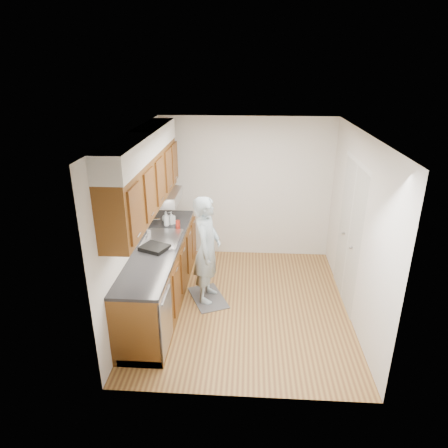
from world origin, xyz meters
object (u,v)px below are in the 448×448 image
at_px(soap_bottle_c, 166,217).
at_px(soap_bottle_b, 171,218).
at_px(soda_can, 178,224).
at_px(dish_rack, 155,248).
at_px(soap_bottle_a, 166,219).
at_px(person, 207,243).

bearing_deg(soap_bottle_c, soap_bottle_b, -39.09).
xyz_separation_m(soda_can, dish_rack, (-0.19, -0.77, -0.04)).
height_order(soap_bottle_c, soda_can, soap_bottle_c).
bearing_deg(dish_rack, soda_can, 100.12).
distance_m(soap_bottle_b, soda_can, 0.22).
bearing_deg(soap_bottle_c, soda_can, -47.16).
height_order(soap_bottle_c, dish_rack, soap_bottle_c).
distance_m(soap_bottle_a, soap_bottle_b, 0.10).
bearing_deg(dish_rack, soap_bottle_b, 110.31).
relative_size(soap_bottle_a, dish_rack, 0.69).
relative_size(person, soda_can, 14.39).
bearing_deg(dish_rack, person, 47.37).
bearing_deg(soda_can, soap_bottle_b, 127.72).
bearing_deg(soap_bottle_c, dish_rack, -87.33).
bearing_deg(dish_rack, soap_bottle_c, 116.47).
xyz_separation_m(soap_bottle_a, soda_can, (0.19, -0.09, -0.06)).
height_order(soap_bottle_a, soap_bottle_c, soap_bottle_a).
height_order(soap_bottle_b, soda_can, soap_bottle_b).
relative_size(soap_bottle_a, soap_bottle_b, 1.16).
relative_size(person, dish_rack, 5.21).
height_order(soap_bottle_a, soda_can, soap_bottle_a).
xyz_separation_m(person, soap_bottle_a, (-0.69, 0.56, 0.14)).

